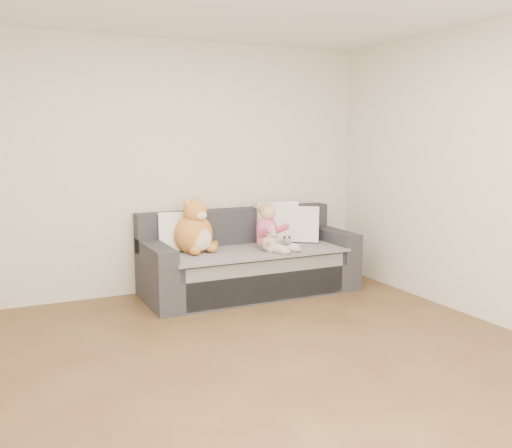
{
  "coord_description": "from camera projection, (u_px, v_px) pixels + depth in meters",
  "views": [
    {
      "loc": [
        -1.7,
        -3.24,
        1.64
      ],
      "look_at": [
        0.74,
        1.87,
        0.75
      ],
      "focal_mm": 40.0,
      "sensor_mm": 36.0,
      "label": 1
    }
  ],
  "objects": [
    {
      "name": "room_shell",
      "position": [
        249.0,
        183.0,
        4.04
      ],
      "size": [
        5.0,
        5.0,
        5.0
      ],
      "color": "brown",
      "rests_on": "ground"
    },
    {
      "name": "sofa",
      "position": [
        248.0,
        263.0,
        5.97
      ],
      "size": [
        2.2,
        0.94,
        0.85
      ],
      "color": "#2D2D32",
      "rests_on": "ground"
    },
    {
      "name": "cushion_left",
      "position": [
        180.0,
        231.0,
        5.78
      ],
      "size": [
        0.46,
        0.27,
        0.41
      ],
      "rotation": [
        0.0,
        0.0,
        -0.18
      ],
      "color": "white",
      "rests_on": "sofa"
    },
    {
      "name": "cushion_right_back",
      "position": [
        277.0,
        222.0,
        6.27
      ],
      "size": [
        0.49,
        0.26,
        0.45
      ],
      "rotation": [
        0.0,
        0.0,
        -0.09
      ],
      "color": "white",
      "rests_on": "sofa"
    },
    {
      "name": "cushion_right_front",
      "position": [
        299.0,
        224.0,
        6.24
      ],
      "size": [
        0.46,
        0.4,
        0.41
      ],
      "rotation": [
        0.0,
        0.0,
        -0.6
      ],
      "color": "white",
      "rests_on": "sofa"
    },
    {
      "name": "toddler",
      "position": [
        270.0,
        230.0,
        5.82
      ],
      "size": [
        0.35,
        0.5,
        0.49
      ],
      "rotation": [
        0.0,
        0.0,
        0.35
      ],
      "color": "#C8466D",
      "rests_on": "sofa"
    },
    {
      "name": "plush_cat",
      "position": [
        195.0,
        231.0,
        5.7
      ],
      "size": [
        0.48,
        0.47,
        0.6
      ],
      "rotation": [
        0.0,
        0.0,
        0.3
      ],
      "color": "#BA6329",
      "rests_on": "sofa"
    },
    {
      "name": "teddy_bear",
      "position": [
        270.0,
        241.0,
        5.75
      ],
      "size": [
        0.21,
        0.17,
        0.27
      ],
      "rotation": [
        0.0,
        0.0,
        0.41
      ],
      "color": "beige",
      "rests_on": "sofa"
    },
    {
      "name": "plush_cow",
      "position": [
        286.0,
        244.0,
        5.79
      ],
      "size": [
        0.13,
        0.19,
        0.16
      ],
      "rotation": [
        0.0,
        0.0,
        -0.34
      ],
      "color": "white",
      "rests_on": "sofa"
    },
    {
      "name": "sippy_cup",
      "position": [
        264.0,
        245.0,
        5.78
      ],
      "size": [
        0.1,
        0.08,
        0.11
      ],
      "rotation": [
        0.0,
        0.0,
        -0.3
      ],
      "color": "#44338C",
      "rests_on": "sofa"
    }
  ]
}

